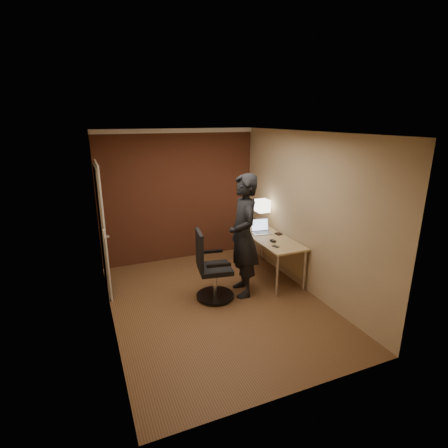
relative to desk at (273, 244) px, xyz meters
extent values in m
plane|color=brown|center=(-1.25, -0.51, -0.60)|extent=(4.00, 4.00, 0.00)
plane|color=white|center=(-1.25, -0.51, 1.90)|extent=(4.00, 4.00, 0.00)
plane|color=tan|center=(-1.25, 1.49, 0.65)|extent=(3.00, 0.00, 3.00)
plane|color=tan|center=(-1.25, -2.51, 0.65)|extent=(3.00, 0.00, 3.00)
plane|color=tan|center=(-2.75, -0.51, 0.65)|extent=(0.00, 4.00, 4.00)
plane|color=tan|center=(0.25, -0.51, 0.65)|extent=(0.00, 4.00, 4.00)
cube|color=brown|center=(-1.25, 1.46, 0.65)|extent=(2.98, 0.06, 2.50)
cube|color=silver|center=(-1.25, 1.45, 1.86)|extent=(3.00, 0.08, 0.08)
cube|color=silver|center=(-1.25, -2.47, 1.86)|extent=(3.00, 0.08, 0.08)
cube|color=silver|center=(-2.71, -0.51, 1.86)|extent=(0.08, 4.00, 0.08)
cube|color=silver|center=(0.21, -0.51, 1.86)|extent=(0.08, 4.00, 0.08)
cube|color=silver|center=(-2.73, 0.59, 0.40)|extent=(0.05, 0.82, 2.02)
cube|color=silver|center=(-2.71, 0.59, 0.40)|extent=(0.02, 0.92, 2.12)
cylinder|color=silver|center=(-2.68, 0.26, 0.40)|extent=(0.05, 0.05, 0.05)
cube|color=silver|center=(-2.74, -0.06, 0.55)|extent=(0.02, 0.08, 0.12)
cube|color=tan|center=(-0.07, 0.00, 0.11)|extent=(0.60, 1.50, 0.03)
cube|color=tan|center=(0.21, 0.00, -0.17)|extent=(0.02, 1.38, 0.54)
cylinder|color=silver|center=(-0.32, -0.69, -0.25)|extent=(0.04, 0.04, 0.70)
cylinder|color=silver|center=(-0.32, 0.69, -0.25)|extent=(0.04, 0.04, 0.70)
cylinder|color=silver|center=(0.18, -0.69, -0.25)|extent=(0.04, 0.04, 0.70)
cylinder|color=silver|center=(0.18, 0.69, -0.25)|extent=(0.04, 0.04, 0.70)
cube|color=silver|center=(0.05, 0.51, 0.14)|extent=(0.11, 0.11, 0.01)
cylinder|color=silver|center=(0.05, 0.51, 0.29)|extent=(0.01, 0.01, 0.30)
cube|color=white|center=(0.05, 0.51, 0.55)|extent=(0.22, 0.22, 0.22)
cube|color=silver|center=(-0.10, 0.24, 0.14)|extent=(0.35, 0.27, 0.01)
cube|color=silver|center=(-0.08, 0.35, 0.25)|extent=(0.33, 0.09, 0.22)
cube|color=#B2CCF2|center=(-0.08, 0.34, 0.25)|extent=(0.30, 0.08, 0.19)
cube|color=gray|center=(-0.10, 0.23, 0.14)|extent=(0.29, 0.16, 0.00)
cube|color=black|center=(-0.14, -0.22, 0.14)|extent=(0.07, 0.10, 0.03)
cube|color=black|center=(-0.22, -0.44, 0.13)|extent=(0.09, 0.13, 0.01)
cube|color=black|center=(0.14, 0.07, 0.14)|extent=(0.10, 0.12, 0.02)
cylinder|color=black|center=(-1.22, -0.36, -0.56)|extent=(0.58, 0.58, 0.03)
cylinder|color=silver|center=(-1.22, -0.36, -0.34)|extent=(0.06, 0.06, 0.44)
cube|color=black|center=(-1.22, -0.36, -0.11)|extent=(0.55, 0.55, 0.07)
cube|color=black|center=(-1.45, -0.33, 0.21)|extent=(0.12, 0.44, 0.57)
cube|color=black|center=(-1.18, -0.10, 0.07)|extent=(0.36, 0.11, 0.04)
cube|color=black|center=(-1.26, -0.63, 0.07)|extent=(0.36, 0.11, 0.04)
imported|color=black|center=(-0.75, -0.36, 0.35)|extent=(0.56, 0.76, 1.91)
camera|label=1|loc=(-2.96, -4.90, 2.09)|focal=28.00mm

